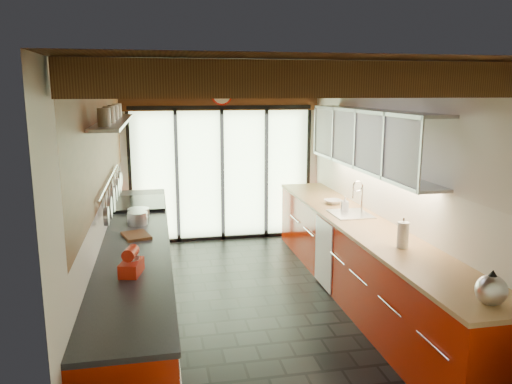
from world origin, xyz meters
TOP-DOWN VIEW (x-y plane):
  - ground at (0.00, 0.00)m, footprint 5.50×5.50m
  - room_shell at (0.00, 0.00)m, footprint 5.50×5.50m
  - ceiling_beams at (-0.00, 0.38)m, footprint 3.14×5.06m
  - glass_door at (0.00, 2.69)m, footprint 2.95×0.10m
  - left_counter at (-1.28, 0.00)m, footprint 0.68×5.00m
  - range_stove at (-1.28, 1.45)m, footprint 0.66×0.90m
  - right_counter at (1.27, 0.00)m, footprint 0.68×5.00m
  - sink_assembly at (1.29, 0.40)m, footprint 0.45×0.52m
  - upper_cabinets_right at (1.43, 0.30)m, footprint 0.34×3.00m
  - left_wall_fixtures at (-1.47, 0.29)m, footprint 0.28×2.60m
  - stand_mixer at (-1.27, -1.14)m, footprint 0.21×0.29m
  - pot_large at (-1.27, 0.44)m, footprint 0.24×0.24m
  - pot_small at (-1.27, 0.81)m, footprint 0.29×0.29m
  - cutting_board at (-1.27, -0.06)m, footprint 0.33×0.40m
  - kettle at (1.27, -2.25)m, footprint 0.28×0.31m
  - paper_towel at (1.27, -0.94)m, footprint 0.14×0.14m
  - soap_bottle at (1.27, 0.58)m, footprint 0.10×0.10m
  - bowl at (1.27, 1.00)m, footprint 0.27×0.27m

SIDE VIEW (x-z plane):
  - ground at x=0.00m, z-range 0.00..0.00m
  - right_counter at x=1.27m, z-range 0.00..0.92m
  - left_counter at x=-1.28m, z-range 0.00..0.92m
  - range_stove at x=-1.28m, z-range -0.01..0.96m
  - cutting_board at x=-1.27m, z-range 0.92..0.95m
  - bowl at x=1.27m, z-range 0.92..0.98m
  - sink_assembly at x=1.29m, z-range 0.75..1.17m
  - pot_small at x=-1.27m, z-range 0.92..1.02m
  - pot_large at x=-1.27m, z-range 0.92..1.06m
  - soap_bottle at x=1.27m, z-range 0.92..1.11m
  - stand_mixer at x=-1.27m, z-range 0.89..1.14m
  - kettle at x=1.27m, z-range 0.90..1.17m
  - paper_towel at x=1.27m, z-range 0.90..1.20m
  - room_shell at x=0.00m, z-range -1.10..4.40m
  - glass_door at x=0.00m, z-range 0.21..3.11m
  - left_wall_fixtures at x=-1.47m, z-range 1.31..2.26m
  - upper_cabinets_right at x=1.43m, z-range 0.35..3.35m
  - ceiling_beams at x=0.00m, z-range 0.01..4.91m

